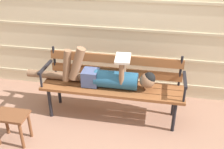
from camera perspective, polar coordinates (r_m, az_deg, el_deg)
The scene contains 5 objects.
ground_plane at distance 3.56m, azimuth -0.31°, elevation -9.70°, with size 12.00×12.00×0.00m, color #936B56.
house_siding at distance 3.70m, azimuth 2.03°, elevation 12.79°, with size 5.04×0.08×2.40m.
park_bench at distance 3.42m, azimuth 0.21°, elevation -1.50°, with size 1.82×0.44×0.85m.
reclining_person at distance 3.33m, azimuth -1.57°, elevation -0.35°, with size 1.71×0.26×0.54m.
footstool at distance 3.28m, azimuth -20.71°, elevation -9.25°, with size 0.38×0.25×0.38m.
Camera 1 is at (0.55, -2.75, 2.19)m, focal length 42.57 mm.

